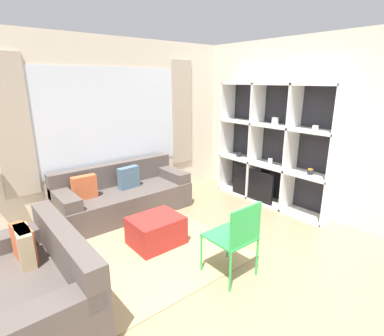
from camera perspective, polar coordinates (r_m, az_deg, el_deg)
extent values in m
plane|color=#9E7F5B|center=(3.27, 12.79, -23.03)|extent=(16.00, 16.00, 0.00)
cube|color=beige|center=(5.06, -15.09, 7.87)|extent=(5.66, 0.07, 2.70)
cube|color=silver|center=(5.01, -14.97, 8.96)|extent=(2.46, 0.01, 1.60)
cube|color=#B2A38E|center=(4.60, -30.93, 6.56)|extent=(0.44, 0.03, 1.90)
cube|color=#B2A38E|center=(5.72, -1.95, 10.36)|extent=(0.44, 0.03, 1.90)
cube|color=beige|center=(5.32, 15.87, 8.20)|extent=(0.07, 4.26, 2.70)
cube|color=tan|center=(3.97, -14.33, -15.17)|extent=(2.62, 2.39, 0.01)
cube|color=#232328|center=(5.28, 16.26, 4.33)|extent=(0.02, 2.10, 2.01)
cube|color=white|center=(4.63, 25.64, 1.70)|extent=(0.38, 0.04, 2.01)
cube|color=white|center=(4.95, 18.37, 3.36)|extent=(0.38, 0.04, 2.01)
cube|color=white|center=(5.34, 12.06, 4.75)|extent=(0.38, 0.04, 2.01)
cube|color=white|center=(5.79, 6.65, 5.90)|extent=(0.38, 0.04, 2.01)
cube|color=white|center=(5.42, 14.32, -6.17)|extent=(0.38, 2.10, 0.04)
cube|color=white|center=(5.21, 14.83, 0.49)|extent=(0.38, 2.10, 0.04)
cube|color=white|center=(5.08, 15.38, 7.79)|extent=(0.38, 2.10, 0.04)
cube|color=white|center=(5.03, 15.96, 15.17)|extent=(0.38, 2.10, 0.04)
cube|color=black|center=(5.35, 11.34, -3.00)|extent=(0.04, 0.87, 0.53)
cube|color=black|center=(5.46, 11.33, -5.45)|extent=(0.10, 0.24, 0.03)
cube|color=white|center=(5.04, 15.54, 8.59)|extent=(0.07, 0.07, 0.12)
cylinder|color=white|center=(5.19, 14.66, 1.20)|extent=(0.07, 0.07, 0.10)
cube|color=white|center=(5.38, 14.11, -5.11)|extent=(0.10, 0.10, 0.18)
cylinder|color=orange|center=(4.82, 21.60, -0.66)|extent=(0.07, 0.07, 0.09)
cube|color=white|center=(4.68, 22.45, 7.09)|extent=(0.06, 0.06, 0.07)
cylinder|color=#232328|center=(4.82, 21.59, -0.74)|extent=(0.08, 0.08, 0.08)
cube|color=#232328|center=(5.61, 8.95, 2.50)|extent=(0.07, 0.07, 0.07)
cube|color=#564C47|center=(4.88, -12.53, -6.31)|extent=(2.04, 0.83, 0.40)
cube|color=#564C47|center=(5.03, -14.52, -1.08)|extent=(2.04, 0.18, 0.37)
cube|color=#564C47|center=(4.48, -23.07, -5.46)|extent=(0.24, 0.77, 0.16)
cube|color=#564C47|center=(5.21, -3.93, -1.12)|extent=(0.24, 0.77, 0.16)
cube|color=slate|center=(4.83, -11.97, -1.78)|extent=(0.35, 0.16, 0.34)
cube|color=#C65B33|center=(4.57, -19.82, -3.48)|extent=(0.34, 0.13, 0.34)
cube|color=#564C47|center=(3.22, -28.16, -20.88)|extent=(0.83, 1.56, 0.40)
cube|color=#564C47|center=(3.07, -23.07, -13.57)|extent=(0.18, 1.56, 0.37)
cube|color=#564C47|center=(3.65, -31.01, -11.58)|extent=(0.77, 0.24, 0.16)
cube|color=#564C47|center=(2.53, -25.63, -23.84)|extent=(0.77, 0.24, 0.16)
cube|color=tan|center=(3.26, -29.24, -12.88)|extent=(0.14, 0.35, 0.34)
cube|color=#C65B33|center=(3.31, -29.43, -12.47)|extent=(0.15, 0.35, 0.34)
cube|color=#A82823|center=(3.96, -6.85, -11.80)|extent=(0.64, 0.52, 0.38)
cylinder|color=green|center=(3.67, 6.81, -13.67)|extent=(0.02, 0.02, 0.44)
cylinder|color=green|center=(3.42, 1.78, -15.99)|extent=(0.02, 0.02, 0.44)
cylinder|color=green|center=(3.43, 12.27, -16.29)|extent=(0.02, 0.02, 0.44)
cylinder|color=green|center=(3.17, 7.29, -19.14)|extent=(0.02, 0.02, 0.44)
cube|color=green|center=(3.30, 7.17, -12.81)|extent=(0.44, 0.46, 0.02)
cube|color=green|center=(3.07, 10.20, -10.74)|extent=(0.44, 0.02, 0.40)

